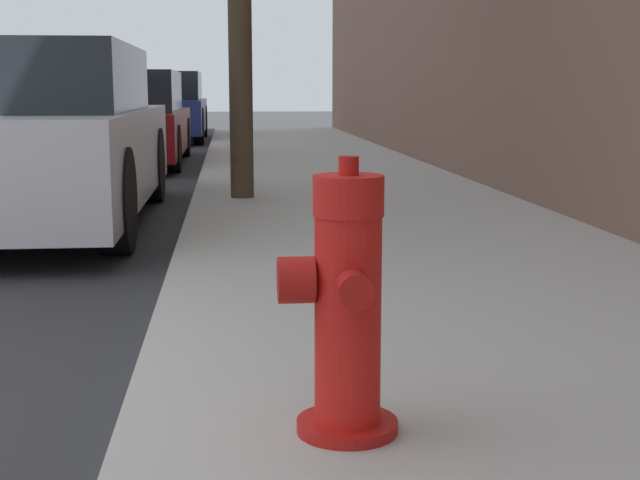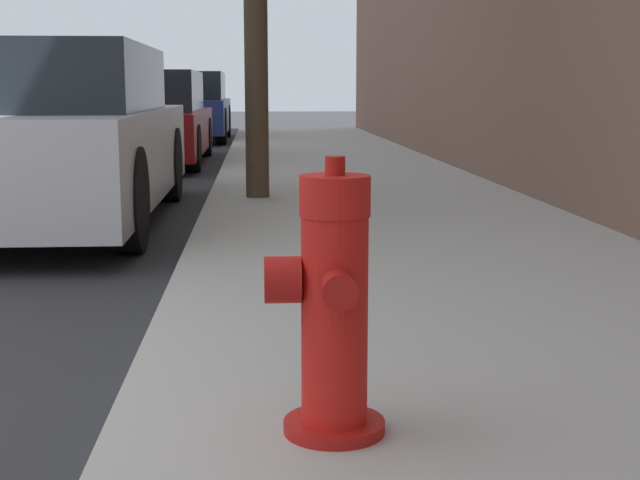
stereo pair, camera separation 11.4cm
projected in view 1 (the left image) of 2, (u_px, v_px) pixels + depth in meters
sidewalk_slab at (590, 420)px, 2.83m from camera, size 2.95×40.00×0.11m
fire_hydrant at (345, 308)px, 2.52m from camera, size 0.35×0.36×0.80m
parked_car_near at (33, 138)px, 7.09m from camera, size 1.81×4.51×1.43m
parked_car_mid at (119, 120)px, 12.83m from camera, size 1.87×4.47×1.34m
parked_car_far at (160, 108)px, 18.57m from camera, size 1.88×4.29×1.42m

